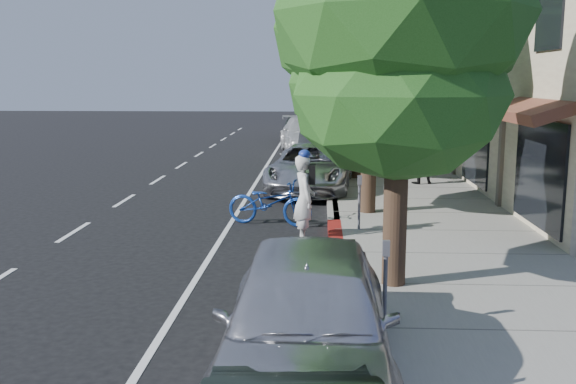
# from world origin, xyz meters

# --- Properties ---
(ground) EXTENTS (120.00, 120.00, 0.00)m
(ground) POSITION_xyz_m (0.00, 0.00, 0.00)
(ground) COLOR black
(ground) RESTS_ON ground
(sidewalk) EXTENTS (4.60, 56.00, 0.15)m
(sidewalk) POSITION_xyz_m (2.30, 8.00, 0.07)
(sidewalk) COLOR gray
(sidewalk) RESTS_ON ground
(curb) EXTENTS (0.30, 56.00, 0.15)m
(curb) POSITION_xyz_m (0.00, 8.00, 0.07)
(curb) COLOR #9E998E
(curb) RESTS_ON ground
(curb_red_segment) EXTENTS (0.32, 4.00, 0.15)m
(curb_red_segment) POSITION_xyz_m (0.00, 1.00, 0.07)
(curb_red_segment) COLOR maroon
(curb_red_segment) RESTS_ON ground
(storefront_building) EXTENTS (10.00, 36.00, 7.00)m
(storefront_building) POSITION_xyz_m (9.60, 18.00, 3.50)
(storefront_building) COLOR beige
(storefront_building) RESTS_ON ground
(street_tree_0) EXTENTS (4.18, 4.18, 7.19)m
(street_tree_0) POSITION_xyz_m (0.90, -2.00, 4.49)
(street_tree_0) COLOR black
(street_tree_0) RESTS_ON ground
(street_tree_1) EXTENTS (5.06, 5.06, 7.71)m
(street_tree_1) POSITION_xyz_m (0.90, 4.00, 4.69)
(street_tree_1) COLOR black
(street_tree_1) RESTS_ON ground
(street_tree_2) EXTENTS (4.84, 4.84, 7.43)m
(street_tree_2) POSITION_xyz_m (0.90, 10.00, 4.52)
(street_tree_2) COLOR black
(street_tree_2) RESTS_ON ground
(street_tree_3) EXTENTS (5.66, 5.66, 8.37)m
(street_tree_3) POSITION_xyz_m (0.90, 16.00, 5.05)
(street_tree_3) COLOR black
(street_tree_3) RESTS_ON ground
(street_tree_4) EXTENTS (4.10, 4.10, 7.04)m
(street_tree_4) POSITION_xyz_m (0.90, 22.00, 4.39)
(street_tree_4) COLOR black
(street_tree_4) RESTS_ON ground
(street_tree_5) EXTENTS (4.35, 4.35, 6.71)m
(street_tree_5) POSITION_xyz_m (0.90, 28.00, 4.08)
(street_tree_5) COLOR black
(street_tree_5) RESTS_ON ground
(cyclist) EXTENTS (0.61, 0.79, 1.96)m
(cyclist) POSITION_xyz_m (-0.70, 1.33, 0.98)
(cyclist) COLOR silver
(cyclist) RESTS_ON ground
(bicycle) EXTENTS (2.28, 1.25, 1.14)m
(bicycle) POSITION_xyz_m (-1.60, 3.00, 0.57)
(bicycle) COLOR #163D9B
(bicycle) RESTS_ON ground
(silver_suv) EXTENTS (2.98, 5.64, 1.51)m
(silver_suv) POSITION_xyz_m (-0.66, 8.00, 0.76)
(silver_suv) COLOR #B2B2B7
(silver_suv) RESTS_ON ground
(dark_sedan) EXTENTS (1.66, 4.30, 1.40)m
(dark_sedan) POSITION_xyz_m (-0.50, 14.50, 0.70)
(dark_sedan) COLOR #222527
(dark_sedan) RESTS_ON ground
(white_pickup) EXTENTS (3.16, 6.32, 1.76)m
(white_pickup) POSITION_xyz_m (-0.98, 18.72, 0.88)
(white_pickup) COLOR #BABABA
(white_pickup) RESTS_ON ground
(dark_suv_far) EXTENTS (2.39, 4.84, 1.59)m
(dark_suv_far) POSITION_xyz_m (-1.52, 25.80, 0.79)
(dark_suv_far) COLOR black
(dark_suv_far) RESTS_ON ground
(near_car_a) EXTENTS (2.05, 4.99, 1.69)m
(near_car_a) POSITION_xyz_m (-0.50, -5.50, 0.85)
(near_car_a) COLOR silver
(near_car_a) RESTS_ON ground
(pedestrian) EXTENTS (0.99, 0.86, 1.76)m
(pedestrian) POSITION_xyz_m (2.94, 8.76, 1.03)
(pedestrian) COLOR black
(pedestrian) RESTS_ON sidewalk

